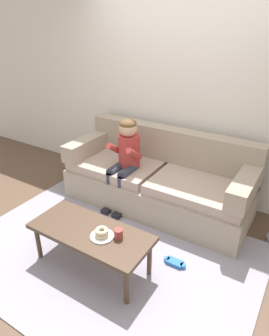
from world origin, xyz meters
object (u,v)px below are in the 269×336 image
(mug, at_px, (118,234))
(person_child, at_px, (126,156))
(coffee_table, at_px, (91,234))
(couch, at_px, (159,181))
(donut, at_px, (102,234))
(toy_controller, at_px, (175,263))

(mug, bearing_deg, person_child, 120.30)
(coffee_table, bearing_deg, couch, 89.21)
(mug, bearing_deg, donut, -153.66)
(couch, distance_m, toy_controller, 1.13)
(donut, xyz_separation_m, toy_controller, (0.52, 0.44, -0.43))
(mug, bearing_deg, coffee_table, -169.76)
(couch, height_order, mug, couch)
(couch, height_order, coffee_table, couch)
(coffee_table, bearing_deg, mug, 10.24)
(couch, relative_size, coffee_table, 1.98)
(toy_controller, bearing_deg, person_child, 156.79)
(couch, height_order, toy_controller, couch)
(person_child, distance_m, toy_controller, 1.36)
(person_child, bearing_deg, mug, -59.70)
(person_child, xyz_separation_m, toy_controller, (0.99, -0.66, -0.65))
(mug, height_order, toy_controller, mug)
(donut, bearing_deg, person_child, 113.29)
(couch, height_order, person_child, person_child)
(toy_controller, bearing_deg, mug, -125.92)
(couch, distance_m, coffee_table, 1.29)
(coffee_table, distance_m, person_child, 1.17)
(mug, distance_m, toy_controller, 0.70)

